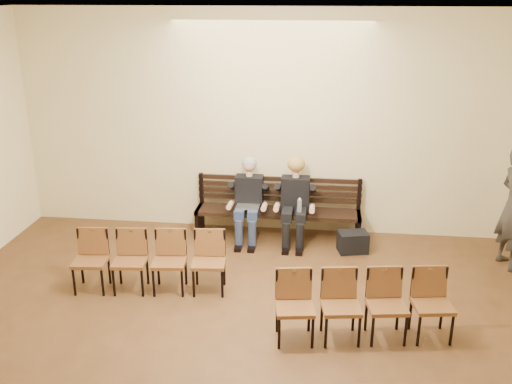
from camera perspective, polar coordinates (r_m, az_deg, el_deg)
room_walls at (r=4.68m, az=-3.38°, el=4.73°), size 8.02×10.01×3.51m
bench at (r=9.05m, az=2.17°, el=-3.17°), size 2.60×0.90×0.45m
seated_man at (r=8.83m, az=-0.76°, el=-0.89°), size 0.53×0.73×1.27m
seated_woman at (r=8.78m, az=3.91°, el=-1.15°), size 0.54×0.74×1.25m
laptop at (r=8.72m, az=-0.85°, el=-1.56°), size 0.40×0.34×0.26m
water_bottle at (r=8.57m, az=4.35°, el=-2.15°), size 0.08×0.08×0.22m
bag at (r=8.69m, az=9.66°, el=-4.94°), size 0.48×0.38×0.31m
chair_row_front at (r=6.57m, az=10.74°, el=-11.24°), size 2.01×0.74×0.81m
chair_row_back at (r=7.54m, az=-10.61°, el=-6.93°), size 1.99×0.62×0.81m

